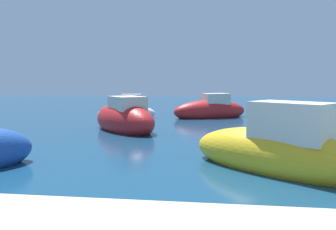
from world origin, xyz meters
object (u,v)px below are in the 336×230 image
at_px(moored_boat_0, 124,119).
at_px(moored_boat_1, 278,151).
at_px(moored_boat_5, 211,110).
at_px(moored_boat_6, 128,112).

bearing_deg(moored_boat_0, moored_boat_1, -179.41).
bearing_deg(moored_boat_1, moored_boat_0, -10.63).
relative_size(moored_boat_0, moored_boat_5, 0.96).
xyz_separation_m(moored_boat_0, moored_boat_5, (3.52, 5.70, -0.06)).
bearing_deg(moored_boat_5, moored_boat_6, -15.87).
height_order(moored_boat_0, moored_boat_5, moored_boat_0).
relative_size(moored_boat_0, moored_boat_1, 0.96).
relative_size(moored_boat_1, moored_boat_6, 1.34).
bearing_deg(moored_boat_1, moored_boat_6, -21.35).
distance_m(moored_boat_1, moored_boat_6, 12.60).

